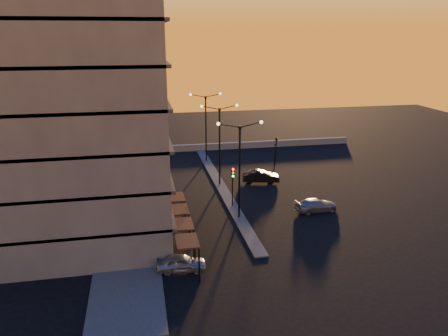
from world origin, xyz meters
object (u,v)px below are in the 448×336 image
at_px(car_sedan, 261,176).
at_px(car_wagon, 316,205).
at_px(streetlamp_mid, 220,138).
at_px(traffic_light_main, 233,180).
at_px(car_hatchback, 181,263).

xyz_separation_m(car_sedan, car_wagon, (3.00, -9.76, -0.08)).
bearing_deg(car_wagon, streetlamp_mid, 34.36).
distance_m(streetlamp_mid, car_wagon, 13.63).
height_order(traffic_light_main, car_sedan, traffic_light_main).
xyz_separation_m(traffic_light_main, car_wagon, (8.00, -2.72, -2.25)).
relative_size(car_hatchback, car_wagon, 0.85).
distance_m(car_hatchback, car_sedan, 21.86).
distance_m(streetlamp_mid, car_sedan, 6.98).
bearing_deg(streetlamp_mid, car_wagon, -50.93).
relative_size(streetlamp_mid, car_hatchback, 2.56).
xyz_separation_m(traffic_light_main, car_sedan, (5.00, 7.03, -2.17)).
height_order(car_hatchback, car_sedan, car_sedan).
distance_m(traffic_light_main, car_sedan, 8.90).
bearing_deg(streetlamp_mid, car_hatchback, -109.18).
bearing_deg(car_hatchback, streetlamp_mid, -13.22).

